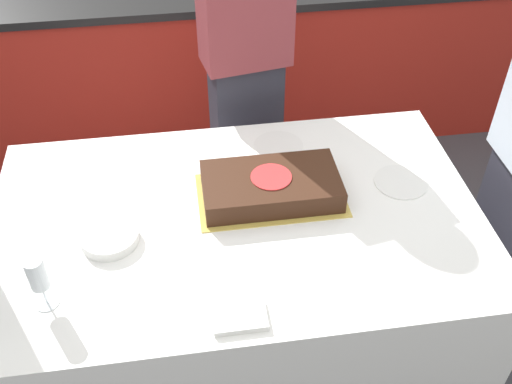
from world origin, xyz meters
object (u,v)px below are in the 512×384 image
(cake, at_px, (271,187))
(person_cutting_cake, at_px, (246,62))
(plate_stack, at_px, (110,237))
(wine_glass, at_px, (37,276))

(cake, bearing_deg, person_cutting_cake, 90.00)
(cake, xyz_separation_m, person_cutting_cake, (-0.00, 0.66, 0.12))
(plate_stack, distance_m, wine_glass, 0.31)
(cake, xyz_separation_m, plate_stack, (-0.56, -0.14, -0.02))
(person_cutting_cake, bearing_deg, wine_glass, 44.61)
(cake, distance_m, wine_glass, 0.83)
(cake, relative_size, wine_glass, 2.80)
(cake, distance_m, person_cutting_cake, 0.67)
(cake, xyz_separation_m, wine_glass, (-0.74, -0.37, 0.08))
(cake, height_order, wine_glass, wine_glass)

